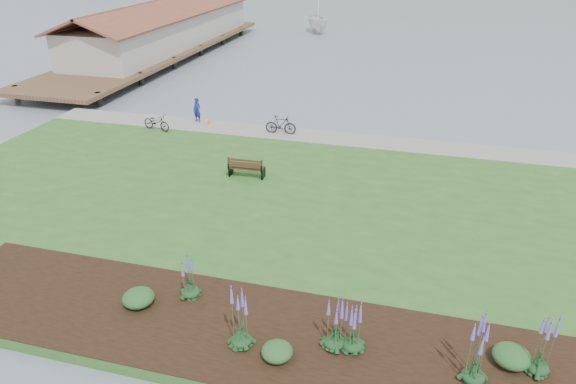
{
  "coord_description": "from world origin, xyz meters",
  "views": [
    {
      "loc": [
        5.82,
        -20.92,
        10.99
      ],
      "look_at": [
        0.81,
        -2.28,
        1.3
      ],
      "focal_mm": 32.0,
      "sensor_mm": 36.0,
      "label": 1
    }
  ],
  "objects_px": {
    "park_bench": "(246,167)",
    "person": "(197,108)",
    "bicycle_a": "(156,122)",
    "sailboat": "(318,33)"
  },
  "relations": [
    {
      "from": "park_bench",
      "to": "bicycle_a",
      "type": "relative_size",
      "value": 0.91
    },
    {
      "from": "bicycle_a",
      "to": "sailboat",
      "type": "relative_size",
      "value": 0.08
    },
    {
      "from": "person",
      "to": "bicycle_a",
      "type": "bearing_deg",
      "value": -114.67
    },
    {
      "from": "park_bench",
      "to": "person",
      "type": "height_order",
      "value": "person"
    },
    {
      "from": "bicycle_a",
      "to": "sailboat",
      "type": "bearing_deg",
      "value": 11.59
    },
    {
      "from": "person",
      "to": "bicycle_a",
      "type": "relative_size",
      "value": 0.95
    },
    {
      "from": "park_bench",
      "to": "bicycle_a",
      "type": "height_order",
      "value": "park_bench"
    },
    {
      "from": "person",
      "to": "sailboat",
      "type": "relative_size",
      "value": 0.08
    },
    {
      "from": "person",
      "to": "sailboat",
      "type": "height_order",
      "value": "sailboat"
    },
    {
      "from": "bicycle_a",
      "to": "park_bench",
      "type": "bearing_deg",
      "value": -109.88
    }
  ]
}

